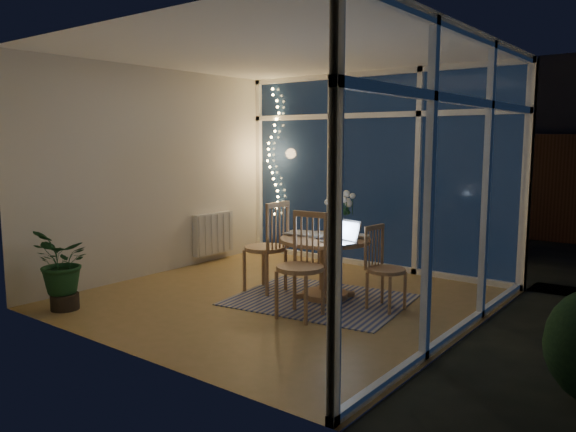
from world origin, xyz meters
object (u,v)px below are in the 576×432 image
object	(u,v)px
laptop	(338,231)
potted_plant	(63,273)
chair_front	(300,265)
dining_table	(325,268)
chair_left	(265,246)
flower_vase	(339,224)
chair_right	(386,268)

from	to	relation	value
laptop	potted_plant	xyz separation A→B (m)	(-2.14, -1.76, -0.41)
laptop	chair_front	bearing A→B (deg)	-84.55
chair_front	dining_table	bearing A→B (deg)	99.39
chair_left	chair_front	size ratio (longest dim) A/B	1.02
laptop	flower_vase	bearing A→B (deg)	137.57
chair_left	potted_plant	size ratio (longest dim) A/B	1.38
chair_right	chair_front	world-z (taller)	chair_front
dining_table	laptop	bearing A→B (deg)	-33.10
chair_left	flower_vase	world-z (taller)	chair_left
chair_right	flower_vase	xyz separation A→B (m)	(-0.76, 0.31, 0.34)
chair_left	potted_plant	distance (m)	2.13
chair_front	potted_plant	world-z (taller)	chair_front
dining_table	chair_right	bearing A→B (deg)	2.25
laptop	potted_plant	size ratio (longest dim) A/B	0.45
chair_right	chair_front	size ratio (longest dim) A/B	0.84
flower_vase	potted_plant	xyz separation A→B (m)	(-1.82, -2.29, -0.39)
chair_left	flower_vase	size ratio (longest dim) A/B	4.99
dining_table	chair_front	world-z (taller)	chair_front
flower_vase	chair_front	bearing A→B (deg)	-77.95
chair_front	laptop	world-z (taller)	chair_front
dining_table	flower_vase	size ratio (longest dim) A/B	4.64
chair_front	laptop	distance (m)	0.60
chair_right	laptop	size ratio (longest dim) A/B	2.50
potted_plant	chair_right	bearing A→B (deg)	37.30
chair_right	flower_vase	distance (m)	0.89
dining_table	chair_left	xyz separation A→B (m)	(-0.70, -0.17, 0.19)
chair_right	potted_plant	bearing A→B (deg)	133.57
chair_right	laptop	world-z (taller)	laptop
chair_left	flower_vase	distance (m)	0.87
potted_plant	chair_left	bearing A→B (deg)	56.58
chair_right	laptop	bearing A→B (deg)	121.27
laptop	flower_vase	xyz separation A→B (m)	(-0.32, 0.52, -0.02)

